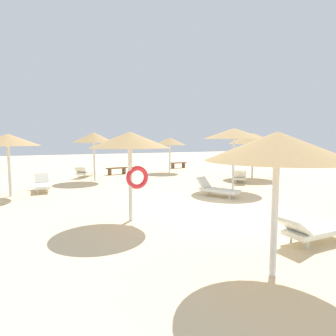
# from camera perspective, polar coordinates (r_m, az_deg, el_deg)

# --- Properties ---
(ground_plane) EXTENTS (80.00, 80.00, 0.00)m
(ground_plane) POSITION_cam_1_polar(r_m,az_deg,el_deg) (9.97, 7.42, -8.46)
(ground_plane) COLOR beige
(parasol_0) EXTENTS (2.45, 2.45, 2.86)m
(parasol_0) POSITION_cam_1_polar(r_m,az_deg,el_deg) (17.26, -14.71, 5.92)
(parasol_0) COLOR silver
(parasol_0) RESTS_ON ground
(parasol_1) EXTENTS (3.01, 3.01, 2.99)m
(parasol_1) POSITION_cam_1_polar(r_m,az_deg,el_deg) (14.13, 13.14, 6.73)
(parasol_1) COLOR silver
(parasol_1) RESTS_ON ground
(parasol_2) EXTENTS (2.50, 2.50, 2.58)m
(parasol_2) POSITION_cam_1_polar(r_m,az_deg,el_deg) (5.23, 21.11, 3.97)
(parasol_2) COLOR silver
(parasol_2) RESTS_ON ground
(parasol_3) EXTENTS (3.09, 3.09, 2.85)m
(parasol_3) POSITION_cam_1_polar(r_m,az_deg,el_deg) (18.77, 16.75, 5.70)
(parasol_3) COLOR silver
(parasol_3) RESTS_ON ground
(parasol_5) EXTENTS (2.58, 2.58, 2.68)m
(parasol_5) POSITION_cam_1_polar(r_m,az_deg,el_deg) (13.77, -29.55, 4.92)
(parasol_5) COLOR silver
(parasol_5) RESTS_ON ground
(parasol_7) EXTENTS (2.36, 2.36, 2.58)m
(parasol_7) POSITION_cam_1_polar(r_m,az_deg,el_deg) (21.10, 0.36, 5.36)
(parasol_7) COLOR silver
(parasol_7) RESTS_ON ground
(parasol_8) EXTENTS (2.37, 2.37, 2.67)m
(parasol_8) POSITION_cam_1_polar(r_m,az_deg,el_deg) (8.43, -7.65, 5.36)
(parasol_8) COLOR silver
(parasol_8) RESTS_ON ground
(lounger_0) EXTENTS (1.49, 1.96, 0.71)m
(lounger_0) POSITION_cam_1_polar(r_m,az_deg,el_deg) (19.29, -16.39, -0.80)
(lounger_0) COLOR silver
(lounger_0) RESTS_ON ground
(lounger_1) EXTENTS (1.38, 1.95, 0.79)m
(lounger_1) POSITION_cam_1_polar(r_m,az_deg,el_deg) (12.37, 9.73, -4.17)
(lounger_1) COLOR silver
(lounger_1) RESTS_ON ground
(lounger_2) EXTENTS (1.91, 0.68, 0.68)m
(lounger_2) POSITION_cam_1_polar(r_m,az_deg,el_deg) (7.64, 27.13, -11.03)
(lounger_2) COLOR silver
(lounger_2) RESTS_ON ground
(lounger_3) EXTENTS (1.59, 1.88, 0.80)m
(lounger_3) POSITION_cam_1_polar(r_m,az_deg,el_deg) (16.71, 14.13, -1.70)
(lounger_3) COLOR silver
(lounger_3) RESTS_ON ground
(lounger_5) EXTENTS (0.64, 1.87, 0.76)m
(lounger_5) POSITION_cam_1_polar(r_m,az_deg,el_deg) (14.77, -24.00, -3.00)
(lounger_5) COLOR silver
(lounger_5) RESTS_ON ground
(bench_0) EXTENTS (1.53, 0.55, 0.49)m
(bench_0) POSITION_cam_1_polar(r_m,az_deg,el_deg) (24.35, 2.07, 0.81)
(bench_0) COLOR brown
(bench_0) RESTS_ON ground
(bench_1) EXTENTS (1.55, 0.68, 0.49)m
(bench_1) POSITION_cam_1_polar(r_m,az_deg,el_deg) (20.19, -10.26, -0.29)
(bench_1) COLOR brown
(bench_1) RESTS_ON ground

